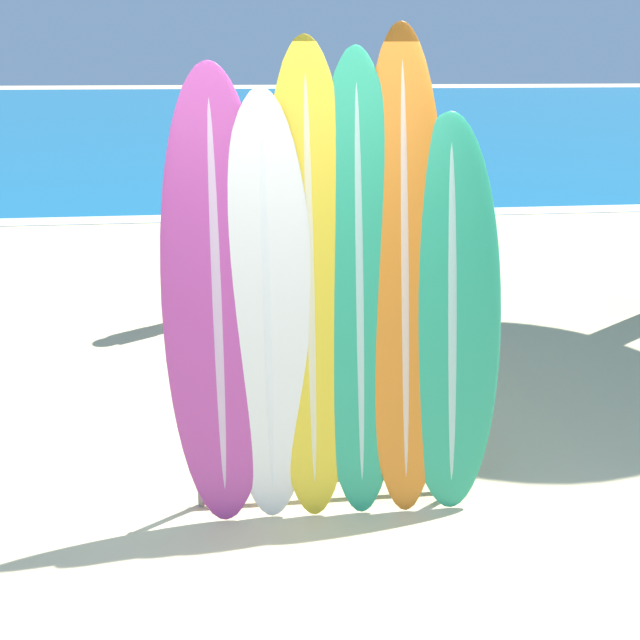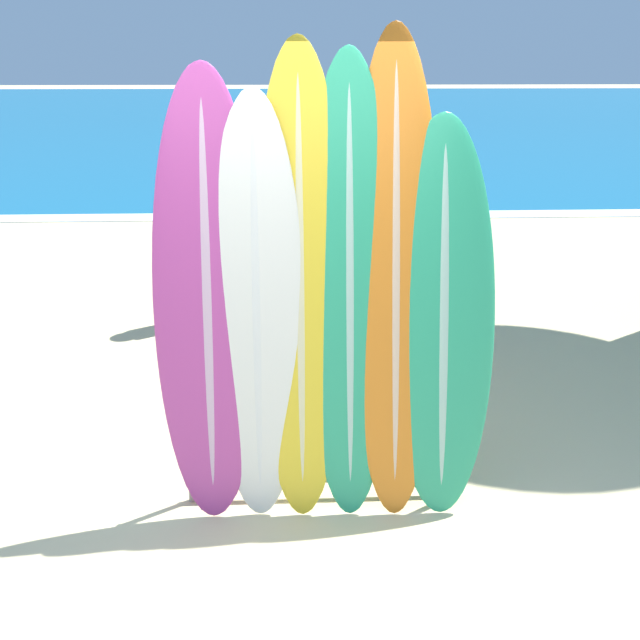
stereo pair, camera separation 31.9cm
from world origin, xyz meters
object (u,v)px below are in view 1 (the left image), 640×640
(surfboard_slot_3, at_px, (359,288))
(surfboard_slot_1, at_px, (267,312))
(surfboard_rack, at_px, (336,430))
(surfboard_slot_2, at_px, (310,285))
(surfboard_slot_4, at_px, (404,276))
(person_far_left, at_px, (187,226))
(surfboard_slot_5, at_px, (451,316))
(person_near_water, at_px, (344,183))
(surfboard_slot_0, at_px, (217,301))
(person_mid_beach, at_px, (397,257))

(surfboard_slot_3, bearing_deg, surfboard_slot_1, -175.96)
(surfboard_rack, height_order, surfboard_slot_2, surfboard_slot_2)
(surfboard_slot_2, bearing_deg, surfboard_slot_4, 0.99)
(surfboard_slot_1, bearing_deg, person_far_left, 100.45)
(surfboard_rack, bearing_deg, surfboard_slot_5, 2.22)
(surfboard_slot_1, bearing_deg, surfboard_rack, -4.07)
(surfboard_rack, distance_m, person_near_water, 5.60)
(person_far_left, bearing_deg, surfboard_slot_3, -39.07)
(surfboard_slot_0, bearing_deg, person_mid_beach, 55.05)
(surfboard_slot_2, height_order, surfboard_slot_4, surfboard_slot_4)
(surfboard_slot_2, distance_m, person_mid_beach, 2.23)
(surfboard_slot_1, xyz_separation_m, surfboard_slot_4, (0.75, 0.05, 0.16))
(surfboard_rack, xyz_separation_m, surfboard_slot_0, (-0.63, 0.04, 0.77))
(surfboard_slot_4, bearing_deg, surfboard_rack, -168.56)
(surfboard_slot_3, distance_m, person_near_water, 5.50)
(surfboard_slot_1, xyz_separation_m, surfboard_slot_3, (0.50, 0.04, 0.10))
(surfboard_slot_3, bearing_deg, person_mid_beach, 71.93)
(surfboard_rack, distance_m, surfboard_slot_2, 0.85)
(surfboard_slot_2, xyz_separation_m, person_far_left, (-0.83, 3.18, -0.33))
(surfboard_slot_1, distance_m, person_near_water, 5.62)
(surfboard_slot_5, height_order, person_near_water, surfboard_slot_5)
(person_near_water, height_order, person_far_left, person_near_water)
(surfboard_slot_0, relative_size, person_mid_beach, 1.48)
(surfboard_slot_3, xyz_separation_m, surfboard_slot_4, (0.25, 0.01, 0.06))
(surfboard_slot_2, bearing_deg, surfboard_slot_0, -177.33)
(surfboard_slot_5, bearing_deg, person_near_water, 87.78)
(surfboard_slot_2, bearing_deg, surfboard_slot_5, -3.11)
(surfboard_slot_1, bearing_deg, surfboard_slot_4, 3.73)
(surfboard_slot_4, bearing_deg, surfboard_slot_0, -178.18)
(surfboard_slot_3, distance_m, person_far_left, 3.38)
(person_mid_beach, distance_m, person_far_left, 2.11)
(surfboard_slot_1, bearing_deg, surfboard_slot_5, -0.12)
(surfboard_rack, bearing_deg, surfboard_slot_1, 175.93)
(surfboard_slot_4, bearing_deg, surfboard_slot_2, -179.01)
(surfboard_rack, distance_m, surfboard_slot_3, 0.82)
(surfboard_slot_1, distance_m, surfboard_slot_5, 1.01)
(surfboard_slot_4, distance_m, person_near_water, 5.47)
(surfboard_slot_5, bearing_deg, surfboard_slot_0, 179.15)
(surfboard_slot_2, relative_size, surfboard_slot_3, 1.02)
(surfboard_slot_0, relative_size, surfboard_slot_4, 0.93)
(surfboard_slot_4, bearing_deg, surfboard_slot_1, -176.27)
(surfboard_slot_5, bearing_deg, surfboard_slot_1, 179.88)
(surfboard_slot_5, distance_m, person_far_left, 3.60)
(surfboard_slot_0, bearing_deg, surfboard_slot_3, 1.40)
(person_far_left, bearing_deg, surfboard_slot_2, -43.41)
(person_far_left, bearing_deg, surfboard_slot_5, -31.62)
(surfboard_slot_3, distance_m, surfboard_slot_4, 0.25)
(surfboard_slot_0, distance_m, person_far_left, 3.23)
(surfboard_slot_3, height_order, person_near_water, surfboard_slot_3)
(surfboard_slot_2, xyz_separation_m, surfboard_slot_3, (0.26, -0.00, -0.03))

